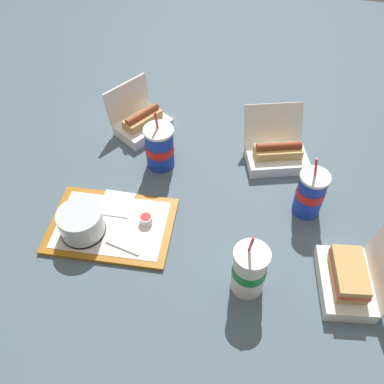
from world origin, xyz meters
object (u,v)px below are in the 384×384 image
plastic_fork (123,247)px  clamshell_hotdog_front (141,121)px  clamshell_sandwich_left (350,278)px  clamshell_hotdog_back (276,152)px  soda_cup_front (249,270)px  ketchup_cup (146,219)px  soda_cup_center (310,193)px  soda_cup_corner (160,147)px  food_tray (112,226)px  cake_container (81,223)px

plastic_fork → clamshell_hotdog_front: bearing=-66.3°
clamshell_sandwich_left → clamshell_hotdog_back: bearing=-61.9°
plastic_fork → soda_cup_front: soda_cup_front is taller
ketchup_cup → soda_cup_front: 0.36m
soda_cup_center → soda_cup_corner: same height
food_tray → ketchup_cup: (-0.10, -0.03, 0.02)m
food_tray → soda_cup_center: size_ratio=1.81×
cake_container → clamshell_hotdog_back: 0.69m
clamshell_sandwich_left → soda_cup_corner: size_ratio=1.09×
ketchup_cup → soda_cup_center: bearing=-160.3°
clamshell_hotdog_front → soda_cup_front: 0.74m
soda_cup_center → clamshell_hotdog_front: bearing=-22.3°
ketchup_cup → soda_cup_front: bearing=157.0°
soda_cup_center → food_tray: bearing=19.5°
plastic_fork → soda_cup_corner: size_ratio=0.51×
clamshell_sandwich_left → soda_cup_center: size_ratio=1.08×
soda_cup_corner → soda_cup_front: 0.54m
cake_container → clamshell_hotdog_front: (-0.02, -0.50, -0.01)m
plastic_fork → soda_cup_center: soda_cup_center is taller
cake_container → ketchup_cup: 0.19m
ketchup_cup → food_tray: bearing=18.4°
clamshell_hotdog_back → clamshell_sandwich_left: size_ratio=1.09×
plastic_fork → clamshell_hotdog_front: clamshell_hotdog_front is taller
clamshell_hotdog_front → clamshell_hotdog_back: bearing=174.0°
clamshell_hotdog_front → cake_container: bearing=87.3°
soda_cup_center → soda_cup_front: (0.14, 0.31, 0.00)m
clamshell_hotdog_front → soda_cup_center: 0.67m
ketchup_cup → soda_cup_corner: bearing=-83.6°
plastic_fork → soda_cup_corner: (-0.01, -0.37, 0.06)m
cake_container → soda_cup_center: (-0.64, -0.24, 0.03)m
soda_cup_corner → cake_container: bearing=67.4°
food_tray → clamshell_hotdog_front: size_ratio=1.62×
soda_cup_center → clamshell_sandwich_left: bearing=116.5°
clamshell_hotdog_back → ketchup_cup: bearing=46.2°
cake_container → clamshell_hotdog_back: size_ratio=0.52×
cake_container → clamshell_hotdog_front: bearing=-92.7°
food_tray → clamshell_sandwich_left: bearing=176.2°
food_tray → soda_cup_corner: 0.31m
food_tray → soda_cup_center: bearing=-160.5°
cake_container → soda_cup_corner: size_ratio=0.62×
clamshell_hotdog_front → food_tray: bearing=96.0°
food_tray → soda_cup_corner: bearing=-103.3°
ketchup_cup → clamshell_sandwich_left: clamshell_sandwich_left is taller
ketchup_cup → clamshell_hotdog_front: 0.45m
soda_cup_front → clamshell_hotdog_back: bearing=-92.9°
food_tray → ketchup_cup: bearing=-161.6°
soda_cup_corner → soda_cup_front: (-0.36, 0.40, 0.00)m
clamshell_sandwich_left → clamshell_hotdog_front: clamshell_sandwich_left is taller
food_tray → ketchup_cup: 0.11m
soda_cup_center → soda_cup_front: soda_cup_front is taller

